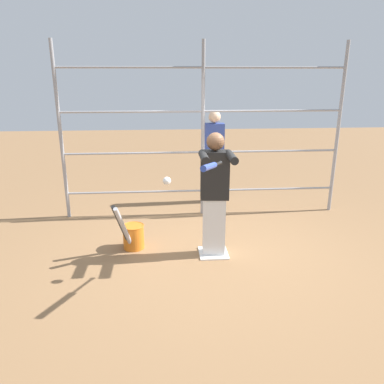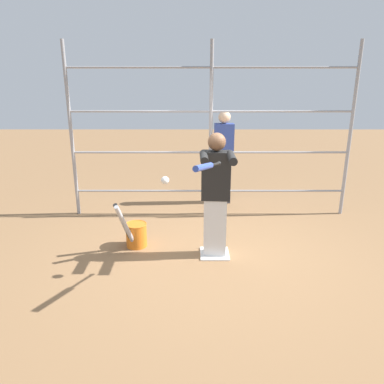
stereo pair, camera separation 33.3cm
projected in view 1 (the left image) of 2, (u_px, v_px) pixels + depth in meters
The scene contains 8 objects.
ground_plane at pixel (213, 254), 5.27m from camera, with size 24.00×24.00×0.00m, color olive.
home_plate at pixel (213, 253), 5.27m from camera, with size 0.40×0.40×0.02m.
fence_backstop at pixel (203, 132), 6.34m from camera, with size 4.79×0.06×2.94m.
batter at pixel (215, 192), 4.97m from camera, with size 0.44×0.59×1.71m.
baseball_bat_swinging at pixel (211, 166), 3.93m from camera, with size 0.34×0.80×0.18m.
softball_in_flight at pixel (167, 181), 4.37m from camera, with size 0.10×0.10×0.10m.
bat_bucket at pixel (132, 235), 5.35m from camera, with size 0.42×0.67×0.80m.
bystander_behind_fence at pixel (214, 156), 7.13m from camera, with size 0.37×0.23×1.77m.
Camera 1 is at (0.65, 4.72, 2.44)m, focal length 35.00 mm.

